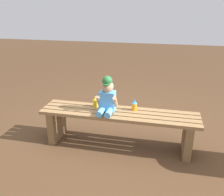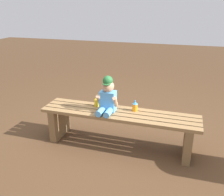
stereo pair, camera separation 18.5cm
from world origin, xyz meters
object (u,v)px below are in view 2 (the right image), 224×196
object	(u,v)px
child_figure	(107,96)
sippy_cup_right	(135,106)
sippy_cup_left	(97,101)
park_bench	(119,122)

from	to	relation	value
child_figure	sippy_cup_right	xyz separation A→B (m)	(0.29, 0.10, -0.12)
sippy_cup_left	child_figure	bearing A→B (deg)	-31.27
child_figure	sippy_cup_left	distance (m)	0.23
sippy_cup_right	child_figure	bearing A→B (deg)	-161.09
sippy_cup_right	park_bench	bearing A→B (deg)	-150.76
park_bench	child_figure	xyz separation A→B (m)	(-0.13, -0.01, 0.30)
park_bench	sippy_cup_left	distance (m)	0.36
child_figure	sippy_cup_left	xyz separation A→B (m)	(-0.16, 0.10, -0.12)
child_figure	sippy_cup_left	bearing A→B (deg)	148.73
sippy_cup_left	sippy_cup_right	distance (m)	0.45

